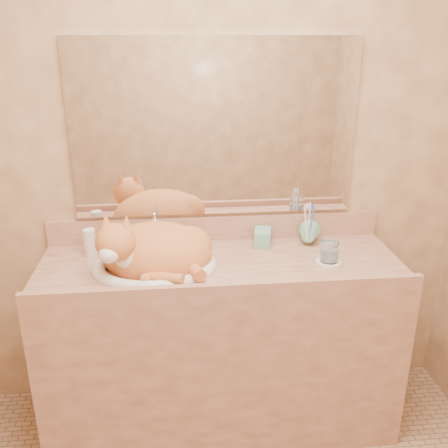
{
  "coord_description": "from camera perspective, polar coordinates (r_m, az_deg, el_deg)",
  "views": [
    {
      "loc": [
        -0.19,
        -1.26,
        1.8
      ],
      "look_at": [
        0.01,
        0.7,
        1.04
      ],
      "focal_mm": 40.0,
      "sensor_mm": 36.0,
      "label": 1
    }
  ],
  "objects": [
    {
      "name": "sink_basin",
      "position": [
        2.15,
        -8.01,
        -2.96
      ],
      "size": [
        0.58,
        0.51,
        0.16
      ],
      "primitive_type": null,
      "rotation": [
        0.0,
        0.0,
        -0.15
      ],
      "color": "white",
      "rests_on": "vanity_counter"
    },
    {
      "name": "wall_back",
      "position": [
        2.34,
        -1.03,
        7.42
      ],
      "size": [
        2.4,
        0.02,
        2.5
      ],
      "primitive_type": "cube",
      "color": "#956744",
      "rests_on": "ground"
    },
    {
      "name": "toothbrushes",
      "position": [
        2.35,
        9.69,
        0.3
      ],
      "size": [
        0.04,
        0.04,
        0.22
      ],
      "primitive_type": null,
      "color": "white",
      "rests_on": "toothbrush_cup"
    },
    {
      "name": "faucet",
      "position": [
        2.34,
        -7.86,
        -1.0
      ],
      "size": [
        0.06,
        0.12,
        0.16
      ],
      "primitive_type": null,
      "rotation": [
        0.0,
        0.0,
        0.14
      ],
      "color": "white",
      "rests_on": "vanity_counter"
    },
    {
      "name": "soap_dispenser",
      "position": [
        2.32,
        4.4,
        -0.95
      ],
      "size": [
        0.09,
        0.09,
        0.17
      ],
      "primitive_type": "imported",
      "rotation": [
        0.0,
        0.0,
        -0.22
      ],
      "color": "#73B89A",
      "rests_on": "vanity_counter"
    },
    {
      "name": "vanity_counter",
      "position": [
        2.42,
        -0.34,
        -13.53
      ],
      "size": [
        1.6,
        0.55,
        0.85
      ],
      "primitive_type": null,
      "color": "#8F5540",
      "rests_on": "floor"
    },
    {
      "name": "lotion_bottle",
      "position": [
        2.33,
        -15.06,
        -2.07
      ],
      "size": [
        0.05,
        0.05,
        0.13
      ],
      "primitive_type": "cylinder",
      "color": "white",
      "rests_on": "vanity_counter"
    },
    {
      "name": "water_glass",
      "position": [
        2.23,
        11.97,
        -3.1
      ],
      "size": [
        0.08,
        0.08,
        0.09
      ],
      "primitive_type": "cylinder",
      "color": "silver",
      "rests_on": "saucer"
    },
    {
      "name": "toothbrush_cup",
      "position": [
        2.38,
        9.57,
        -1.56
      ],
      "size": [
        0.13,
        0.13,
        0.1
      ],
      "primitive_type": "imported",
      "rotation": [
        0.0,
        0.0,
        -0.35
      ],
      "color": "#73B89A",
      "rests_on": "vanity_counter"
    },
    {
      "name": "mirror",
      "position": [
        2.3,
        -1.03,
        10.75
      ],
      "size": [
        1.3,
        0.02,
        0.8
      ],
      "primitive_type": "cube",
      "color": "white",
      "rests_on": "wall_back"
    },
    {
      "name": "cat",
      "position": [
        2.16,
        -8.27,
        -2.76
      ],
      "size": [
        0.55,
        0.48,
        0.26
      ],
      "primitive_type": null,
      "rotation": [
        0.0,
        0.0,
        -0.19
      ],
      "color": "#C5622D",
      "rests_on": "sink_basin"
    },
    {
      "name": "saucer",
      "position": [
        2.25,
        11.87,
        -4.28
      ],
      "size": [
        0.11,
        0.11,
        0.01
      ],
      "primitive_type": "cylinder",
      "color": "silver",
      "rests_on": "vanity_counter"
    }
  ]
}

